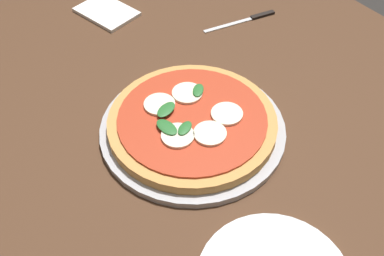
# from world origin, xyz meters

# --- Properties ---
(dining_table) EXTENTS (1.17, 1.10, 0.71)m
(dining_table) POSITION_xyz_m (0.00, 0.00, 0.62)
(dining_table) COLOR #4C301E
(dining_table) RESTS_ON ground_plane
(serving_tray) EXTENTS (0.32, 0.32, 0.01)m
(serving_tray) POSITION_xyz_m (0.07, -0.00, 0.71)
(serving_tray) COLOR #B2B2B7
(serving_tray) RESTS_ON dining_table
(pizza) EXTENTS (0.29, 0.29, 0.03)m
(pizza) POSITION_xyz_m (0.07, -0.00, 0.73)
(pizza) COLOR tan
(pizza) RESTS_ON serving_tray
(napkin) EXTENTS (0.15, 0.12, 0.01)m
(napkin) POSITION_xyz_m (-0.33, 0.06, 0.71)
(napkin) COLOR white
(napkin) RESTS_ON dining_table
(knife) EXTENTS (0.04, 0.17, 0.01)m
(knife) POSITION_xyz_m (-0.13, 0.30, 0.71)
(knife) COLOR black
(knife) RESTS_ON dining_table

